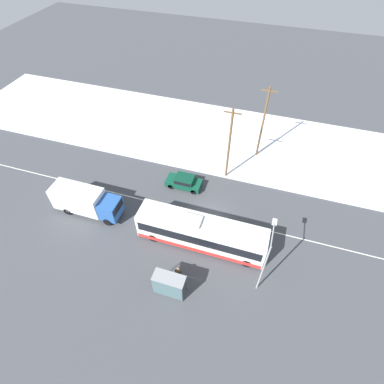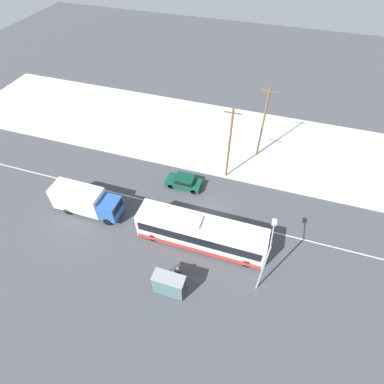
% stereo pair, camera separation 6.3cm
% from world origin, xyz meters
% --- Properties ---
extents(ground_plane, '(120.00, 120.00, 0.00)m').
position_xyz_m(ground_plane, '(0.00, 0.00, 0.00)').
color(ground_plane, '#424449').
extents(snow_lot, '(80.00, 15.05, 0.12)m').
position_xyz_m(snow_lot, '(0.00, 13.67, 0.06)').
color(snow_lot, silver).
rests_on(snow_lot, ground_plane).
extents(lane_marking_center, '(60.00, 0.12, 0.00)m').
position_xyz_m(lane_marking_center, '(0.00, 0.00, 0.00)').
color(lane_marking_center, silver).
rests_on(lane_marking_center, ground_plane).
extents(city_bus, '(12.22, 2.57, 3.38)m').
position_xyz_m(city_bus, '(-0.01, -3.45, 1.65)').
color(city_bus, white).
rests_on(city_bus, ground_plane).
extents(box_truck, '(7.25, 2.30, 3.02)m').
position_xyz_m(box_truck, '(-12.57, -3.17, 1.67)').
color(box_truck, silver).
rests_on(box_truck, ground_plane).
extents(sedan_car, '(4.02, 1.80, 1.44)m').
position_xyz_m(sedan_car, '(-4.01, 3.38, 0.79)').
color(sedan_car, '#0F4733').
rests_on(sedan_car, ground_plane).
extents(pedestrian_at_stop, '(0.65, 0.29, 1.79)m').
position_xyz_m(pedestrian_at_stop, '(-0.83, -7.67, 1.10)').
color(pedestrian_at_stop, '#23232D').
rests_on(pedestrian_at_stop, ground_plane).
extents(bus_shelter, '(2.71, 1.20, 2.40)m').
position_xyz_m(bus_shelter, '(-1.14, -9.25, 1.67)').
color(bus_shelter, gray).
rests_on(bus_shelter, ground_plane).
extents(streetlamp, '(0.36, 2.88, 6.59)m').
position_xyz_m(streetlamp, '(5.97, -5.83, 4.26)').
color(streetlamp, '#9EA3A8').
rests_on(streetlamp, ground_plane).
extents(utility_pole_roadside, '(1.80, 0.24, 9.15)m').
position_xyz_m(utility_pole_roadside, '(0.18, 6.49, 4.77)').
color(utility_pole_roadside, brown).
rests_on(utility_pole_roadside, ground_plane).
extents(utility_pole_snowlot, '(1.80, 0.24, 9.40)m').
position_xyz_m(utility_pole_snowlot, '(3.06, 11.46, 4.89)').
color(utility_pole_snowlot, brown).
rests_on(utility_pole_snowlot, ground_plane).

